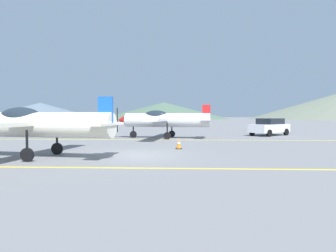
% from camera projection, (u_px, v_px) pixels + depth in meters
% --- Properties ---
extents(ground_plane, '(400.00, 400.00, 0.00)m').
position_uv_depth(ground_plane, '(133.00, 155.00, 14.88)').
color(ground_plane, slate).
extents(apron_line_near, '(80.00, 0.16, 0.01)m').
position_uv_depth(apron_line_near, '(117.00, 168.00, 11.30)').
color(apron_line_near, yellow).
rests_on(apron_line_near, ground_plane).
extents(apron_line_far, '(80.00, 0.16, 0.01)m').
position_uv_depth(apron_line_far, '(151.00, 140.00, 23.78)').
color(apron_line_far, yellow).
rests_on(apron_line_far, ground_plane).
extents(airplane_near, '(8.10, 9.28, 2.77)m').
position_uv_depth(airplane_near, '(33.00, 124.00, 13.96)').
color(airplane_near, silver).
rests_on(airplane_near, ground_plane).
extents(airplane_mid, '(8.09, 9.28, 2.77)m').
position_uv_depth(airplane_mid, '(163.00, 120.00, 25.34)').
color(airplane_mid, silver).
rests_on(airplane_mid, ground_plane).
extents(car_sedan, '(4.41, 4.21, 1.62)m').
position_uv_depth(car_sedan, '(270.00, 127.00, 28.65)').
color(car_sedan, white).
rests_on(car_sedan, ground_plane).
extents(traffic_cone_front, '(0.36, 0.36, 0.59)m').
position_uv_depth(traffic_cone_front, '(179.00, 144.00, 17.55)').
color(traffic_cone_front, black).
rests_on(traffic_cone_front, ground_plane).
extents(hill_left, '(53.50, 53.50, 7.38)m').
position_uv_depth(hill_left, '(40.00, 111.00, 141.18)').
color(hill_left, slate).
rests_on(hill_left, ground_plane).
extents(hill_centerleft, '(57.11, 57.11, 7.26)m').
position_uv_depth(hill_centerleft, '(164.00, 111.00, 133.33)').
color(hill_centerleft, '#4C6651').
rests_on(hill_centerleft, ground_plane).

